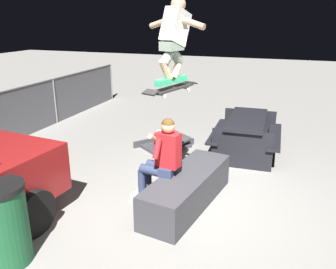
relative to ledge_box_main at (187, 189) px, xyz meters
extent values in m
plane|color=gray|center=(-0.12, -0.15, -0.25)|extent=(40.00, 40.00, 0.00)
cube|color=#38383D|center=(0.00, 0.00, 0.00)|extent=(2.01, 0.89, 0.50)
cube|color=#2D3856|center=(-0.10, 0.27, 0.31)|extent=(0.32, 0.20, 0.12)
cube|color=red|center=(-0.10, 0.27, 0.62)|extent=(0.25, 0.37, 0.50)
sphere|color=tan|center=(-0.10, 0.27, 0.97)|extent=(0.20, 0.20, 0.20)
sphere|color=#543819|center=(-0.10, 0.27, 0.99)|extent=(0.19, 0.19, 0.19)
cylinder|color=red|center=(-0.28, 0.36, 0.69)|extent=(0.20, 0.11, 0.29)
cylinder|color=tan|center=(-0.19, 0.44, 0.79)|extent=(0.24, 0.11, 0.19)
cylinder|color=red|center=(0.11, 0.30, 0.69)|extent=(0.20, 0.11, 0.29)
cylinder|color=tan|center=(0.05, 0.41, 0.79)|extent=(0.24, 0.11, 0.19)
cylinder|color=#2D3856|center=(-0.15, 0.48, 0.29)|extent=(0.20, 0.42, 0.14)
cylinder|color=#2D3856|center=(-0.12, 0.68, 0.02)|extent=(0.11, 0.11, 0.46)
cube|color=white|center=(-0.12, 0.73, -0.21)|extent=(0.14, 0.27, 0.08)
cylinder|color=#2D3856|center=(0.02, 0.45, 0.29)|extent=(0.20, 0.42, 0.14)
cylinder|color=#2D3856|center=(0.05, 0.65, 0.02)|extent=(0.11, 0.11, 0.46)
cube|color=white|center=(0.06, 0.70, -0.21)|extent=(0.14, 0.27, 0.08)
cube|color=black|center=(0.06, 0.27, 1.47)|extent=(0.82, 0.43, 0.04)
cube|color=black|center=(0.49, 0.14, 1.49)|extent=(0.18, 0.23, 0.05)
cube|color=black|center=(-0.37, 0.41, 1.49)|extent=(0.17, 0.23, 0.06)
cube|color=#99999E|center=(0.33, 0.19, 1.44)|extent=(0.11, 0.17, 0.03)
cylinder|color=white|center=(0.35, 0.27, 1.42)|extent=(0.06, 0.04, 0.05)
cylinder|color=white|center=(0.30, 0.10, 1.42)|extent=(0.06, 0.04, 0.05)
cube|color=#99999E|center=(-0.21, 0.36, 1.44)|extent=(0.11, 0.17, 0.03)
cylinder|color=white|center=(-0.18, 0.44, 1.42)|extent=(0.06, 0.04, 0.05)
cylinder|color=white|center=(-0.23, 0.27, 1.42)|extent=(0.06, 0.04, 0.05)
cube|color=#2D9E66|center=(0.23, 0.22, 1.58)|extent=(0.28, 0.17, 0.08)
cube|color=#2D9E66|center=(-0.11, 0.33, 1.58)|extent=(0.28, 0.17, 0.08)
cylinder|color=tan|center=(0.18, 0.23, 1.74)|extent=(0.26, 0.17, 0.31)
cylinder|color=slate|center=(0.11, 0.26, 1.94)|extent=(0.36, 0.22, 0.33)
cylinder|color=tan|center=(-0.06, 0.31, 1.74)|extent=(0.26, 0.17, 0.31)
cylinder|color=slate|center=(0.01, 0.29, 1.94)|extent=(0.36, 0.22, 0.33)
cube|color=slate|center=(0.06, 0.27, 2.04)|extent=(0.35, 0.28, 0.12)
cube|color=silver|center=(0.14, 0.25, 2.28)|extent=(0.50, 0.35, 0.52)
sphere|color=tan|center=(0.19, 0.23, 2.56)|extent=(0.20, 0.20, 0.20)
cylinder|color=tan|center=(0.22, 0.45, 2.34)|extent=(0.21, 0.45, 0.19)
cylinder|color=tan|center=(0.09, 0.03, 2.34)|extent=(0.21, 0.45, 0.19)
cube|color=#38383D|center=(2.18, 1.18, -0.22)|extent=(1.21, 1.18, 0.06)
cube|color=#38383D|center=(2.18, 1.18, -0.17)|extent=(1.18, 1.16, 0.31)
cube|color=#38383D|center=(2.18, 1.50, -0.18)|extent=(0.70, 0.52, 0.14)
cube|color=#38383D|center=(2.18, 0.87, -0.18)|extent=(0.70, 0.52, 0.14)
cube|color=black|center=(2.37, -0.51, 0.47)|extent=(1.73, 0.77, 0.06)
cube|color=black|center=(2.35, 0.04, 0.17)|extent=(1.71, 0.31, 0.04)
cube|color=black|center=(2.39, -1.06, 0.17)|extent=(1.71, 0.31, 0.04)
cube|color=black|center=(3.14, -0.48, 0.11)|extent=(0.10, 1.10, 0.72)
cube|color=black|center=(1.60, -0.54, 0.11)|extent=(0.10, 1.10, 0.72)
cylinder|color=#19512D|center=(-1.92, 1.56, 0.20)|extent=(0.55, 0.55, 0.90)
cylinder|color=slate|center=(2.88, 4.46, 0.33)|extent=(0.05, 0.05, 1.16)
cylinder|color=slate|center=(5.88, 4.46, 0.33)|extent=(0.05, 0.05, 1.16)
cylinder|color=black|center=(-1.36, 1.64, 0.05)|extent=(0.62, 0.27, 0.60)
camera|label=1|loc=(-4.43, -1.30, 2.41)|focal=37.39mm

